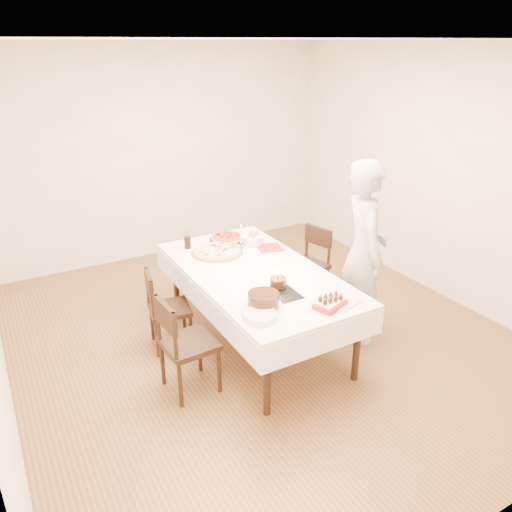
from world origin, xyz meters
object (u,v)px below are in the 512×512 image
dining_table (256,307)px  pizza_pepperoni (227,238)px  cola_glass (187,242)px  chair_right_savory (306,266)px  layer_cake (263,300)px  pizza_white (217,252)px  pasta_bowl (252,239)px  chair_left_dessert (189,344)px  strawberry_box (330,303)px  birthday_cake (278,279)px  chair_left_savory (170,309)px  taper_candle (241,236)px  person (363,253)px

dining_table → pizza_pepperoni: (0.12, 0.83, 0.40)m
pizza_pepperoni → cola_glass: (-0.45, -0.01, 0.04)m
chair_right_savory → cola_glass: (-1.22, 0.38, 0.39)m
chair_right_savory → layer_cake: size_ratio=2.66×
pizza_white → pasta_bowl: 0.45m
chair_right_savory → chair_left_dessert: bearing=-169.3°
strawberry_box → birthday_cake: bearing=111.1°
chair_left_savory → birthday_cake: birthday_cake is taller
layer_cake → pizza_white: bearing=82.5°
chair_left_savory → pasta_bowl: bearing=-155.1°
taper_candle → birthday_cake: taper_candle is taller
cola_glass → chair_right_savory: bearing=-17.3°
chair_left_savory → strawberry_box: (0.91, -1.21, 0.39)m
person → pizza_white: (-1.06, 0.93, -0.11)m
chair_left_savory → chair_right_savory: bearing=-166.3°
layer_cake → person: bearing=10.6°
dining_table → person: (0.93, -0.39, 0.51)m
pizza_pepperoni → pasta_bowl: bearing=-49.7°
dining_table → chair_left_savory: (-0.73, 0.34, 0.02)m
chair_left_dessert → pizza_pepperoni: (0.95, 1.18, 0.34)m
person → pizza_pepperoni: person is taller
chair_left_savory → pizza_white: size_ratio=1.53×
person → strawberry_box: size_ratio=6.79×
dining_table → birthday_cake: size_ratio=14.82×
pizza_pepperoni → birthday_cake: bearing=-96.1°
chair_left_dessert → layer_cake: bearing=150.8°
pasta_bowl → dining_table: bearing=-116.6°
layer_cake → birthday_cake: (0.28, 0.23, 0.02)m
taper_candle → layer_cake: bearing=-110.2°
chair_left_savory → layer_cake: 1.14m
chair_left_savory → birthday_cake: bearing=145.1°
chair_right_savory → taper_candle: taper_candle is taller
dining_table → layer_cake: size_ratio=6.75×
dining_table → pizza_white: pizza_white is taller
strawberry_box → cola_glass: bearing=106.8°
cola_glass → layer_cake: same height
dining_table → birthday_cake: birthday_cake is taller
dining_table → strawberry_box: size_ratio=8.25×
chair_left_dessert → pasta_bowl: bearing=-142.8°
cola_glass → strawberry_box: cola_glass is taller
person → pizza_white: person is taller
pizza_white → dining_table: bearing=-76.4°
pizza_white → strawberry_box: strawberry_box is taller
chair_left_savory → pasta_bowl: (1.04, 0.27, 0.40)m
chair_left_savory → cola_glass: (0.40, 0.48, 0.42)m
person → pasta_bowl: person is taller
chair_right_savory → chair_left_dessert: chair_left_dessert is taller
chair_left_dessert → cola_glass: cola_glass is taller
dining_table → pasta_bowl: bearing=63.4°
pizza_pepperoni → birthday_cake: size_ratio=2.55×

